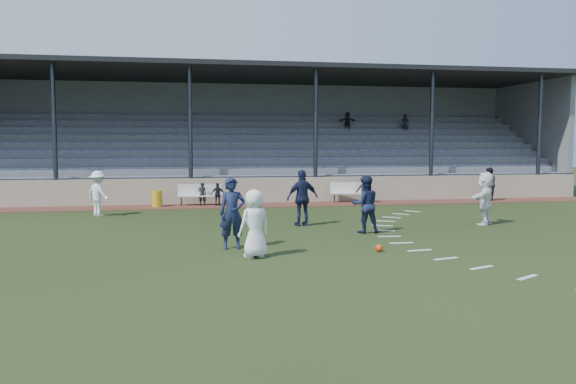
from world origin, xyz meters
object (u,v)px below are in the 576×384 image
at_px(bench_left, 200,193).
at_px(football, 379,248).
at_px(player_navy_lead, 232,213).
at_px(bench_right, 351,190).
at_px(trash_bin, 157,198).
at_px(player_white_lead, 255,224).
at_px(official, 489,184).

height_order(bench_left, football, bench_left).
relative_size(bench_left, player_navy_lead, 1.05).
bearing_deg(football, player_navy_lead, 163.95).
bearing_deg(bench_right, trash_bin, -168.65).
xyz_separation_m(player_white_lead, official, (13.03, 11.68, -0.02)).
relative_size(bench_right, trash_bin, 2.81).
distance_m(player_white_lead, official, 17.50).
height_order(player_navy_lead, official, player_navy_lead).
bearing_deg(bench_left, bench_right, 4.57).
height_order(bench_left, trash_bin, bench_left).
xyz_separation_m(football, player_navy_lead, (-3.78, 1.09, 0.87)).
xyz_separation_m(player_white_lead, player_navy_lead, (-0.46, 1.27, 0.11)).
distance_m(trash_bin, player_navy_lead, 10.89).
xyz_separation_m(trash_bin, official, (16.02, -0.17, 0.46)).
height_order(trash_bin, player_navy_lead, player_navy_lead).
bearing_deg(bench_left, trash_bin, -168.44).
distance_m(football, player_navy_lead, 4.03).
bearing_deg(trash_bin, football, -61.60).
bearing_deg(player_navy_lead, bench_right, 58.29).
height_order(bench_left, official, official).
bearing_deg(bench_right, bench_left, -170.12).
relative_size(player_navy_lead, official, 1.18).
bearing_deg(player_white_lead, trash_bin, -99.05).
bearing_deg(football, trash_bin, 118.40).
relative_size(bench_right, player_white_lead, 1.19).
height_order(bench_right, football, bench_right).
distance_m(bench_right, official, 6.93).
height_order(trash_bin, player_white_lead, player_white_lead).
height_order(bench_left, player_white_lead, player_white_lead).
relative_size(football, player_navy_lead, 0.10).
distance_m(bench_left, player_white_lead, 12.15).
bearing_deg(bench_left, player_navy_lead, -82.75).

